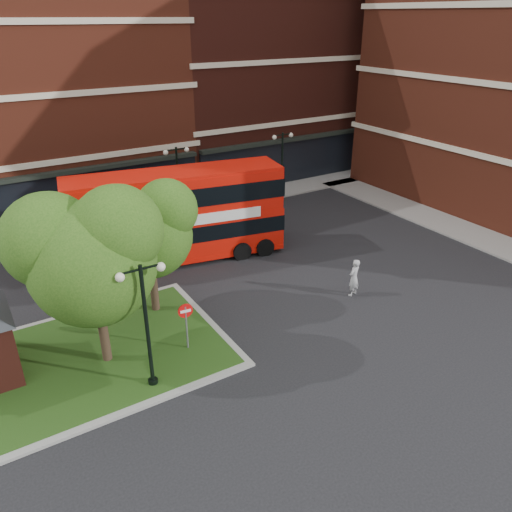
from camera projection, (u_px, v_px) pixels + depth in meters
ground at (280, 342)px, 20.87m from camera, size 120.00×120.00×0.00m
pavement_far at (142, 218)px, 33.46m from camera, size 44.00×3.00×0.12m
pavement_side at (486, 240)px, 30.19m from camera, size 3.00×28.00×0.12m
terrace_far_right at (259, 72)px, 42.37m from camera, size 18.00×12.00×16.00m
traffic_island at (66, 366)px, 19.34m from camera, size 12.60×7.60×0.15m
tree_island_west at (87, 252)px, 17.62m from camera, size 5.40×4.71×7.21m
tree_island_east at (145, 226)px, 21.19m from camera, size 4.46×3.90×6.29m
lamp_island at (146, 321)px, 17.18m from camera, size 1.72×0.36×5.00m
lamp_far_left at (178, 181)px, 31.68m from camera, size 1.72×0.36×5.00m
lamp_far_right at (282, 163)px, 35.47m from camera, size 1.72×0.36×5.00m
bus at (177, 210)px, 26.76m from camera, size 11.80×4.67×4.40m
woman at (354, 278)px, 23.99m from camera, size 0.79×0.63×1.90m
car_silver at (90, 222)px, 31.16m from camera, size 4.08×2.07×1.33m
car_white at (198, 206)px, 33.59m from camera, size 4.37×1.53×1.44m
no_entry_sign at (186, 318)px, 19.67m from camera, size 0.61×0.12×2.20m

